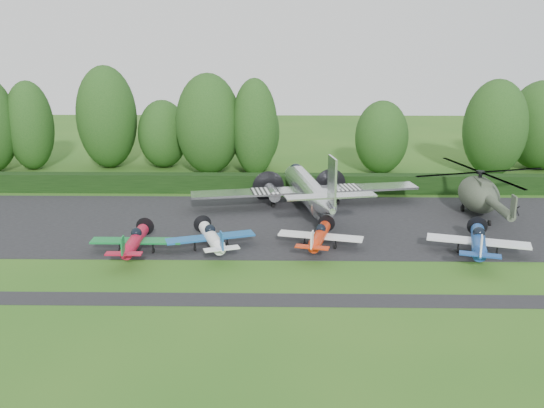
{
  "coord_description": "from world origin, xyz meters",
  "views": [
    {
      "loc": [
        -1.07,
        -42.44,
        17.36
      ],
      "look_at": [
        -1.88,
        7.97,
        2.5
      ],
      "focal_mm": 40.0,
      "sensor_mm": 36.0,
      "label": 1
    }
  ],
  "objects_px": {
    "transport_plane": "(308,190)",
    "light_plane_white": "(212,237)",
    "helicopter": "(479,191)",
    "light_plane_orange": "(319,236)",
    "light_plane_blue": "(478,241)",
    "light_plane_red": "(135,241)"
  },
  "relations": [
    {
      "from": "light_plane_orange",
      "to": "light_plane_blue",
      "type": "bearing_deg",
      "value": -20.06
    },
    {
      "from": "light_plane_red",
      "to": "light_plane_blue",
      "type": "bearing_deg",
      "value": -0.08
    },
    {
      "from": "light_plane_orange",
      "to": "light_plane_blue",
      "type": "relative_size",
      "value": 0.88
    },
    {
      "from": "light_plane_red",
      "to": "helicopter",
      "type": "distance_m",
      "value": 32.19
    },
    {
      "from": "light_plane_red",
      "to": "helicopter",
      "type": "bearing_deg",
      "value": 19.82
    },
    {
      "from": "transport_plane",
      "to": "light_plane_white",
      "type": "distance_m",
      "value": 13.95
    },
    {
      "from": "transport_plane",
      "to": "light_plane_blue",
      "type": "xyz_separation_m",
      "value": [
        12.75,
        -12.18,
        -0.78
      ]
    },
    {
      "from": "light_plane_orange",
      "to": "helicopter",
      "type": "relative_size",
      "value": 0.47
    },
    {
      "from": "light_plane_orange",
      "to": "light_plane_white",
      "type": "bearing_deg",
      "value": 170.33
    },
    {
      "from": "light_plane_red",
      "to": "light_plane_orange",
      "type": "relative_size",
      "value": 1.04
    },
    {
      "from": "transport_plane",
      "to": "light_plane_blue",
      "type": "relative_size",
      "value": 2.77
    },
    {
      "from": "light_plane_red",
      "to": "light_plane_blue",
      "type": "distance_m",
      "value": 26.88
    },
    {
      "from": "light_plane_red",
      "to": "light_plane_white",
      "type": "xyz_separation_m",
      "value": [
        5.95,
        0.95,
        0.0
      ]
    },
    {
      "from": "light_plane_orange",
      "to": "light_plane_blue",
      "type": "distance_m",
      "value": 12.38
    },
    {
      "from": "transport_plane",
      "to": "helicopter",
      "type": "height_order",
      "value": "transport_plane"
    },
    {
      "from": "light_plane_red",
      "to": "helicopter",
      "type": "xyz_separation_m",
      "value": [
        30.23,
        11.0,
        1.15
      ]
    },
    {
      "from": "transport_plane",
      "to": "helicopter",
      "type": "xyz_separation_m",
      "value": [
        16.11,
        -1.23,
        0.27
      ]
    },
    {
      "from": "light_plane_white",
      "to": "light_plane_blue",
      "type": "distance_m",
      "value": 20.94
    },
    {
      "from": "light_plane_white",
      "to": "light_plane_blue",
      "type": "bearing_deg",
      "value": 16.47
    },
    {
      "from": "light_plane_white",
      "to": "transport_plane",
      "type": "bearing_deg",
      "value": 73.01
    },
    {
      "from": "light_plane_white",
      "to": "helicopter",
      "type": "relative_size",
      "value": 0.49
    },
    {
      "from": "light_plane_red",
      "to": "light_plane_orange",
      "type": "height_order",
      "value": "light_plane_red"
    }
  ]
}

